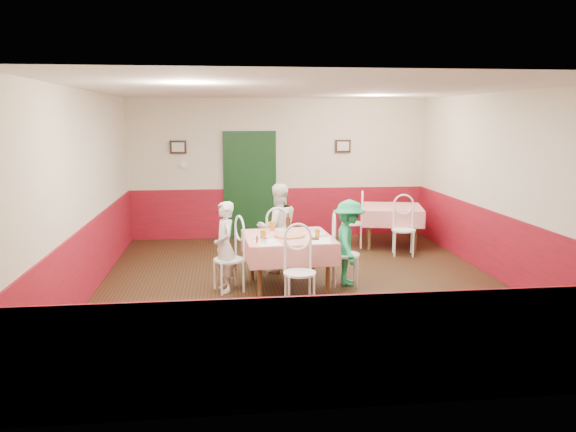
{
  "coord_description": "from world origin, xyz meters",
  "views": [
    {
      "loc": [
        -1.15,
        -7.8,
        2.43
      ],
      "look_at": [
        -0.24,
        -0.04,
        1.05
      ],
      "focal_mm": 35.0,
      "sensor_mm": 36.0,
      "label": 1
    }
  ],
  "objects": [
    {
      "name": "plate_right",
      "position": [
        0.21,
        0.0,
        0.77
      ],
      "size": [
        0.26,
        0.26,
        0.01
      ],
      "primitive_type": "cylinder",
      "rotation": [
        0.0,
        0.0,
        0.06
      ],
      "color": "white",
      "rests_on": "main_table"
    },
    {
      "name": "chair_left",
      "position": [
        -1.08,
        -0.09,
        0.45
      ],
      "size": [
        0.53,
        0.53,
        0.9
      ],
      "primitive_type": null,
      "rotation": [
        0.0,
        0.0,
        -1.25
      ],
      "color": "white",
      "rests_on": "ground"
    },
    {
      "name": "diner_right",
      "position": [
        0.66,
        0.01,
        0.63
      ],
      "size": [
        0.6,
        0.88,
        1.26
      ],
      "primitive_type": "imported",
      "rotation": [
        0.0,
        0.0,
        1.4
      ],
      "color": "gray",
      "rests_on": "ground"
    },
    {
      "name": "plate_left",
      "position": [
        -0.64,
        -0.09,
        0.77
      ],
      "size": [
        0.26,
        0.26,
        0.01
      ],
      "primitive_type": "cylinder",
      "rotation": [
        0.0,
        0.0,
        0.06
      ],
      "color": "white",
      "rests_on": "main_table"
    },
    {
      "name": "wainscot_right",
      "position": [
        2.98,
        0.0,
        0.5
      ],
      "size": [
        0.03,
        7.0,
        1.0
      ],
      "primitive_type": "cube",
      "color": "maroon",
      "rests_on": "ground"
    },
    {
      "name": "picture_left",
      "position": [
        -2.0,
        3.45,
        1.85
      ],
      "size": [
        0.32,
        0.03,
        0.26
      ],
      "primitive_type": "cube",
      "color": "black",
      "rests_on": "back_wall"
    },
    {
      "name": "beer_bottle",
      "position": [
        -0.18,
        0.38,
        0.88
      ],
      "size": [
        0.07,
        0.07,
        0.24
      ],
      "primitive_type": "cylinder",
      "rotation": [
        0.0,
        0.0,
        0.06
      ],
      "color": "#381C0A",
      "rests_on": "main_table"
    },
    {
      "name": "front_wall",
      "position": [
        0.0,
        -3.5,
        1.4
      ],
      "size": [
        6.0,
        0.1,
        2.8
      ],
      "primitive_type": "cube",
      "color": "beige",
      "rests_on": "ground"
    },
    {
      "name": "shaker_a",
      "position": [
        -0.64,
        -0.5,
        0.81
      ],
      "size": [
        0.04,
        0.04,
        0.09
      ],
      "primitive_type": "cylinder",
      "rotation": [
        0.0,
        0.0,
        0.06
      ],
      "color": "silver",
      "rests_on": "main_table"
    },
    {
      "name": "ceiling",
      "position": [
        0.0,
        0.0,
        2.8
      ],
      "size": [
        7.0,
        7.0,
        0.0
      ],
      "primitive_type": "plane",
      "color": "white",
      "rests_on": "back_wall"
    },
    {
      "name": "pizza",
      "position": [
        -0.22,
        -0.08,
        0.77
      ],
      "size": [
        0.45,
        0.45,
        0.03
      ],
      "primitive_type": "cylinder",
      "rotation": [
        0.0,
        0.0,
        0.06
      ],
      "color": "#B74723",
      "rests_on": "main_table"
    },
    {
      "name": "glass_b",
      "position": [
        0.16,
        -0.22,
        0.82
      ],
      "size": [
        0.07,
        0.07,
        0.12
      ],
      "primitive_type": "cylinder",
      "rotation": [
        0.0,
        0.0,
        0.06
      ],
      "color": "#BF7219",
      "rests_on": "main_table"
    },
    {
      "name": "right_wall",
      "position": [
        3.0,
        0.0,
        1.4
      ],
      "size": [
        0.1,
        7.0,
        2.8
      ],
      "primitive_type": "cube",
      "color": "beige",
      "rests_on": "ground"
    },
    {
      "name": "floor",
      "position": [
        0.0,
        0.0,
        0.0
      ],
      "size": [
        7.0,
        7.0,
        0.0
      ],
      "primitive_type": "plane",
      "color": "black",
      "rests_on": "ground"
    },
    {
      "name": "shaker_c",
      "position": [
        -0.7,
        -0.43,
        0.81
      ],
      "size": [
        0.04,
        0.04,
        0.09
      ],
      "primitive_type": "cylinder",
      "rotation": [
        0.0,
        0.0,
        0.06
      ],
      "color": "#B23319",
      "rests_on": "main_table"
    },
    {
      "name": "shaker_b",
      "position": [
        -0.6,
        -0.54,
        0.81
      ],
      "size": [
        0.04,
        0.04,
        0.09
      ],
      "primitive_type": "cylinder",
      "rotation": [
        0.0,
        0.0,
        0.06
      ],
      "color": "silver",
      "rests_on": "main_table"
    },
    {
      "name": "second_table",
      "position": [
        2.04,
        2.41,
        0.38
      ],
      "size": [
        1.34,
        1.34,
        0.77
      ],
      "primitive_type": "cube",
      "rotation": [
        0.0,
        0.0,
        -0.23
      ],
      "color": "red",
      "rests_on": "ground"
    },
    {
      "name": "left_wall",
      "position": [
        -3.0,
        0.0,
        1.4
      ],
      "size": [
        0.1,
        7.0,
        2.8
      ],
      "primitive_type": "cube",
      "color": "beige",
      "rests_on": "ground"
    },
    {
      "name": "wainscot_left",
      "position": [
        -2.98,
        0.0,
        0.5
      ],
      "size": [
        0.03,
        7.0,
        1.0
      ],
      "primitive_type": "cube",
      "color": "maroon",
      "rests_on": "ground"
    },
    {
      "name": "diner_left",
      "position": [
        -1.13,
        -0.1,
        0.64
      ],
      "size": [
        0.4,
        0.52,
        1.28
      ],
      "primitive_type": "imported",
      "rotation": [
        0.0,
        0.0,
        -1.35
      ],
      "color": "gray",
      "rests_on": "ground"
    },
    {
      "name": "chair_far",
      "position": [
        -0.29,
        0.81,
        0.45
      ],
      "size": [
        0.48,
        0.48,
        0.9
      ],
      "primitive_type": null,
      "rotation": [
        0.0,
        0.0,
        2.97
      ],
      "color": "white",
      "rests_on": "ground"
    },
    {
      "name": "thermostat",
      "position": [
        -1.9,
        3.45,
        1.5
      ],
      "size": [
        0.1,
        0.03,
        0.1
      ],
      "primitive_type": "cube",
      "color": "white",
      "rests_on": "back_wall"
    },
    {
      "name": "wallet",
      "position": [
        0.1,
        -0.32,
        0.77
      ],
      "size": [
        0.12,
        0.1,
        0.02
      ],
      "primitive_type": "cube",
      "rotation": [
        0.0,
        0.0,
        0.06
      ],
      "color": "black",
      "rests_on": "main_table"
    },
    {
      "name": "chair_near",
      "position": [
        -0.18,
        -0.89,
        0.45
      ],
      "size": [
        0.43,
        0.43,
        0.9
      ],
      "primitive_type": null,
      "rotation": [
        0.0,
        0.0,
        0.02
      ],
      "color": "white",
      "rests_on": "ground"
    },
    {
      "name": "diner_far",
      "position": [
        -0.29,
        0.86,
        0.7
      ],
      "size": [
        0.78,
        0.67,
        1.41
      ],
      "primitive_type": "imported",
      "rotation": [
        0.0,
        0.0,
        3.36
      ],
      "color": "gray",
      "rests_on": "ground"
    },
    {
      "name": "door",
      "position": [
        -0.6,
        3.45,
        1.05
      ],
      "size": [
        0.96,
        0.06,
        2.1
      ],
      "primitive_type": "cube",
      "color": "black",
      "rests_on": "ground"
    },
    {
      "name": "main_table",
      "position": [
        -0.24,
        -0.04,
        0.38
      ],
      "size": [
        1.29,
        1.29,
        0.77
      ],
      "primitive_type": "cube",
      "rotation": [
        0.0,
        0.0,
        0.06
      ],
      "color": "red",
      "rests_on": "ground"
    },
    {
      "name": "plate_far",
      "position": [
        -0.25,
        0.35,
        0.77
      ],
      "size": [
        0.26,
        0.26,
        0.01
      ],
      "primitive_type": "cylinder",
      "rotation": [
        0.0,
        0.0,
        0.06
      ],
      "color": "white",
      "rests_on": "main_table"
    },
    {
      "name": "menu_left",
      "position": [
        -0.56,
        -0.44,
        0.76
      ],
      "size": [
        0.37,
        0.45,
        0.0
      ],
      "primitive_type": "cube",
      "rotation": [
        0.0,
        0.0,
        0.2
      ],
      "color": "white",
      "rests_on": "main_table"
    },
    {
      "name": "chair_right",
      "position": [
        0.61,
        0.01,
        0.45
      ],
      "size": [
        0.47,
        0.47,
        0.9
      ],
      "primitive_type": null,
      "rotation": [
        0.0,
        0.0,
        1.45
      ],
      "color": "white",
      "rests_on": "ground"
    },
    {
      "name": "chair_second_a",
      "position": [
        1.29,
        2.41,
        0.45
      ],
      "size": [
        0.5,
        0.5,
        0.9
      ],
      "primitive_type": null,
      "rotation": [
        0.0,
        0.0,
        -1.8
      ],
      "color": "white",
      "rests_on": "ground"
    },
    {
      "name": "chair_second_b",
      "position": [
        2.04,
        1.66,
        0.45
      ],
      "size": [
        0.5,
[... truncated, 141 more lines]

